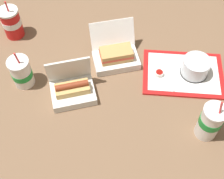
{
  "coord_description": "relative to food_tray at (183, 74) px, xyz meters",
  "views": [
    {
      "loc": [
        -0.04,
        -0.79,
        1.16
      ],
      "look_at": [
        -0.02,
        -0.03,
        0.05
      ],
      "focal_mm": 50.0,
      "sensor_mm": 36.0,
      "label": 1
    }
  ],
  "objects": [
    {
      "name": "ketchup_cup",
      "position": [
        -0.12,
        -0.01,
        0.02
      ],
      "size": [
        0.04,
        0.04,
        0.02
      ],
      "color": "white",
      "rests_on": "food_tray"
    },
    {
      "name": "food_tray",
      "position": [
        0.0,
        0.0,
        0.0
      ],
      "size": [
        0.4,
        0.3,
        0.01
      ],
      "color": "red",
      "rests_on": "ground_plane"
    },
    {
      "name": "soda_cup_back",
      "position": [
        0.04,
        -0.3,
        0.08
      ],
      "size": [
        0.09,
        0.09,
        0.24
      ],
      "color": "white",
      "rests_on": "ground_plane"
    },
    {
      "name": "ground_plane",
      "position": [
        -0.31,
        -0.09,
        -0.01
      ],
      "size": [
        3.2,
        3.2,
        0.0
      ],
      "primitive_type": "plane",
      "color": "brown"
    },
    {
      "name": "clamshell_hotdog_corner",
      "position": [
        -0.51,
        -0.1,
        0.04
      ],
      "size": [
        0.22,
        0.19,
        0.18
      ],
      "color": "white",
      "rests_on": "ground_plane"
    },
    {
      "name": "cake_container",
      "position": [
        0.05,
        -0.0,
        0.05
      ],
      "size": [
        0.13,
        0.13,
        0.08
      ],
      "color": "black",
      "rests_on": "food_tray"
    },
    {
      "name": "soda_cup_corner",
      "position": [
        -0.73,
        -0.03,
        0.07
      ],
      "size": [
        0.1,
        0.1,
        0.21
      ],
      "color": "white",
      "rests_on": "ground_plane"
    },
    {
      "name": "plastic_fork",
      "position": [
        -0.08,
        0.05,
        0.01
      ],
      "size": [
        0.1,
        0.06,
        0.0
      ],
      "primitive_type": "cube",
      "rotation": [
        0.0,
        0.0,
        0.46
      ],
      "color": "white",
      "rests_on": "food_tray"
    },
    {
      "name": "clamshell_sandwich_front",
      "position": [
        -0.31,
        0.09,
        0.04
      ],
      "size": [
        0.24,
        0.23,
        0.16
      ],
      "color": "white",
      "rests_on": "ground_plane"
    },
    {
      "name": "napkin_stack",
      "position": [
        -0.08,
        -0.04,
        0.01
      ],
      "size": [
        0.13,
        0.13,
        0.0
      ],
      "primitive_type": "cube",
      "rotation": [
        0.0,
        0.0,
        -0.37
      ],
      "color": "white",
      "rests_on": "food_tray"
    },
    {
      "name": "soda_cup_front",
      "position": [
        -0.82,
        0.28,
        0.08
      ],
      "size": [
        0.1,
        0.1,
        0.22
      ],
      "color": "red",
      "rests_on": "ground_plane"
    }
  ]
}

